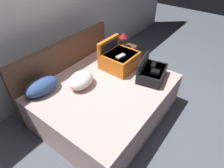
% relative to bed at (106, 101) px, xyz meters
% --- Properties ---
extents(ground_plane, '(12.00, 12.00, 0.00)m').
position_rel_bed_xyz_m(ground_plane, '(0.00, -0.40, -0.29)').
color(ground_plane, '#4C515B').
extents(back_wall, '(8.00, 0.10, 2.60)m').
position_rel_bed_xyz_m(back_wall, '(0.00, 1.25, 1.01)').
color(back_wall, silver).
rests_on(back_wall, ground).
extents(bed, '(1.86, 1.55, 0.57)m').
position_rel_bed_xyz_m(bed, '(0.00, 0.00, 0.00)').
color(bed, '#BC9993').
rests_on(bed, ground).
extents(headboard, '(1.90, 0.08, 1.03)m').
position_rel_bed_xyz_m(headboard, '(0.00, 0.82, 0.23)').
color(headboard, '#4C3323').
rests_on(headboard, ground).
extents(hard_case_large, '(0.49, 0.50, 0.43)m').
position_rel_bed_xyz_m(hard_case_large, '(0.52, 0.14, 0.44)').
color(hard_case_large, '#D16619').
rests_on(hard_case_large, bed).
extents(hard_case_medium, '(0.54, 0.44, 0.31)m').
position_rel_bed_xyz_m(hard_case_medium, '(0.57, -0.42, 0.39)').
color(hard_case_medium, black).
rests_on(hard_case_medium, bed).
extents(pillow_near_headboard, '(0.44, 0.35, 0.22)m').
position_rel_bed_xyz_m(pillow_near_headboard, '(-0.19, 0.28, 0.40)').
color(pillow_near_headboard, white).
rests_on(pillow_near_headboard, bed).
extents(pillow_center_head, '(0.49, 0.30, 0.21)m').
position_rel_bed_xyz_m(pillow_center_head, '(-0.61, 0.60, 0.39)').
color(pillow_center_head, navy).
rests_on(pillow_center_head, bed).
extents(nightstand, '(0.44, 0.40, 0.52)m').
position_rel_bed_xyz_m(nightstand, '(1.21, 0.53, -0.03)').
color(nightstand, '#4C3323').
rests_on(nightstand, ground).
extents(table_lamp, '(0.17, 0.17, 0.30)m').
position_rel_bed_xyz_m(table_lamp, '(1.21, 0.53, 0.46)').
color(table_lamp, '#3F3833').
rests_on(table_lamp, nightstand).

